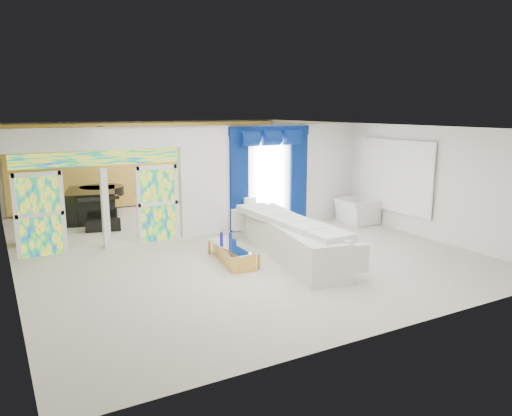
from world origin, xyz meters
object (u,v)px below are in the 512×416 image
grand_piano (92,205)px  console_table (259,223)px  coffee_table (233,254)px  armchair (356,211)px  white_sofa (290,240)px

grand_piano → console_table: bearing=-29.5°
coffee_table → armchair: 5.24m
console_table → grand_piano: grand_piano is taller
coffee_table → console_table: size_ratio=1.43×
armchair → grand_piano: size_ratio=0.61×
white_sofa → grand_piano: bearing=127.7°
console_table → armchair: armchair is taller
white_sofa → coffee_table: (-1.35, 0.30, -0.23)m
console_table → armchair: size_ratio=1.01×
white_sofa → console_table: 2.71m
white_sofa → armchair: size_ratio=3.75×
armchair → console_table: bearing=80.0°
white_sofa → grand_piano: 7.11m
white_sofa → armchair: (3.64, 1.91, -0.04)m
console_table → grand_piano: 5.41m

